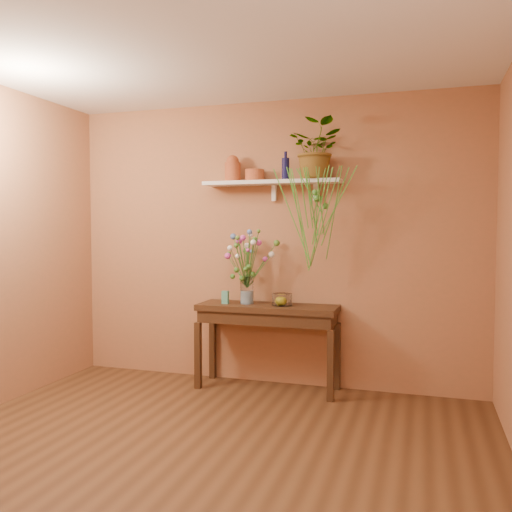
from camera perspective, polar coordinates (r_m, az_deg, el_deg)
room at (r=3.27m, az=-8.20°, el=0.37°), size 4.04×4.04×2.70m
sideboard at (r=4.98m, az=1.23°, el=-6.52°), size 1.30×0.42×0.79m
wall_shelf at (r=5.02m, az=1.79°, el=7.78°), size 1.30×0.24×0.19m
terracotta_jug at (r=5.15m, az=-2.50°, el=9.24°), size 0.19×0.19×0.25m
terracotta_pot at (r=5.10m, az=-0.14°, el=8.58°), size 0.20×0.20×0.11m
blue_bottle at (r=4.99m, az=3.17°, el=9.29°), size 0.08×0.08×0.26m
spider_plant at (r=4.93m, az=6.54°, el=11.18°), size 0.53×0.47×0.52m
plant_fronds at (r=4.72m, az=6.44°, el=5.43°), size 0.74×0.30×0.91m
glass_vase at (r=5.01m, az=-0.97°, el=-3.87°), size 0.12×0.12×0.26m
bouquet at (r=4.98m, az=-0.95°, el=0.44°), size 0.51×0.52×0.55m
glass_bowl at (r=4.92m, az=2.79°, el=-4.71°), size 0.18×0.18×0.11m
lemon at (r=4.90m, az=2.70°, el=-4.78°), size 0.08×0.08×0.08m
carton at (r=5.03m, az=-3.29°, el=-4.42°), size 0.06×0.05×0.12m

